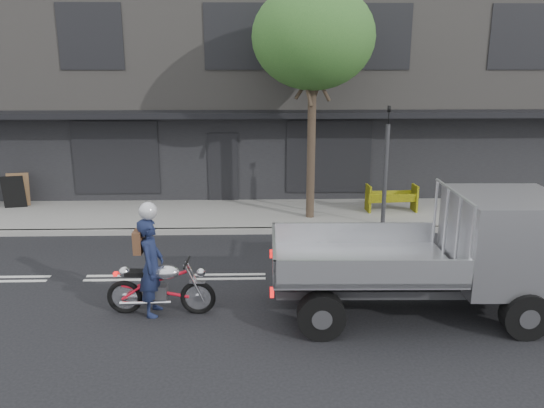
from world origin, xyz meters
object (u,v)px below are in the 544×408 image
Objects in this scene: construction_barrier at (393,199)px; sandwich_board at (14,192)px; traffic_light_pole at (385,173)px; rider at (152,267)px; street_tree at (313,38)px; motorcycle at (161,286)px; flatbed_ute at (479,244)px.

construction_barrier is 11.86m from sandwich_board.
traffic_light_pole is at bearing -21.59° from sandwich_board.
street_tree is at bearing -28.53° from rider.
flatbed_ute reaches higher than motorcycle.
motorcycle is 9.23m from sandwich_board.
sandwich_board is (-11.77, 7.29, -0.70)m from flatbed_ute.
traffic_light_pole is 7.49m from motorcycle.
traffic_light_pole reaches higher than sandwich_board.
construction_barrier is (2.58, 0.33, -4.69)m from street_tree.
rider is (-5.55, -5.07, -0.71)m from traffic_light_pole.
traffic_light_pole reaches higher than rider.
motorcycle is 1.96× the size of sandwich_board.
traffic_light_pole is at bearing -23.03° from street_tree.
street_tree is 4.23m from traffic_light_pole.
flatbed_ute is at bearing 0.88° from motorcycle.
rider is 1.77× the size of sandwich_board.
traffic_light_pole is 3.31× the size of sandwich_board.
traffic_light_pole is 1.69× the size of motorcycle.
sandwich_board is at bearing 149.47° from flatbed_ute.
flatbed_ute is at bearing -42.98° from sandwich_board.
traffic_light_pole is 1.69m from construction_barrier.
street_tree reaches higher than traffic_light_pole.
construction_barrier is (0.06, 6.41, -0.80)m from flatbed_ute.
rider is at bearing -134.44° from construction_barrier.
rider reaches higher than construction_barrier.
motorcycle is 1.34× the size of construction_barrier.
rider is at bearing -137.59° from traffic_light_pole.
rider is 0.36× the size of flatbed_ute.
motorcycle reaches higher than construction_barrier.
street_tree reaches higher than sandwich_board.
street_tree is at bearing -172.71° from construction_barrier.
traffic_light_pole is at bearing 96.91° from flatbed_ute.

